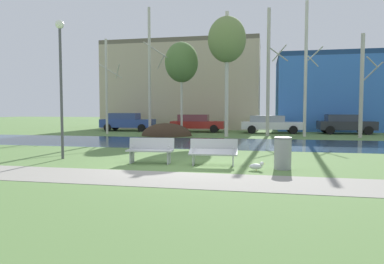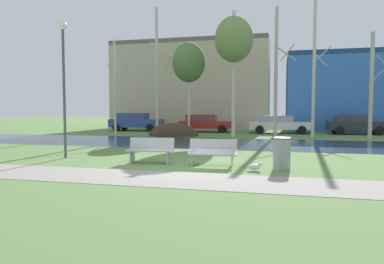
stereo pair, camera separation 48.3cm
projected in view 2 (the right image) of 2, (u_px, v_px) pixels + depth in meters
The scene contains 22 objects.
ground_plane at pixel (224, 140), 21.18m from camera, with size 120.00×120.00×0.00m, color #5B7F42.
paved_path_strip at pixel (155, 178), 9.48m from camera, with size 60.00×2.10×0.01m, color gray.
river_band at pixel (219, 143), 19.47m from camera, with size 80.00×6.55×0.01m, color #284256.
soil_mound at pixel (174, 136), 24.87m from camera, with size 3.60×2.46×1.80m, color #423021.
bench_left at pixel (150, 149), 12.22m from camera, with size 1.63×0.66×0.87m.
bench_right at pixel (213, 151), 11.70m from camera, with size 1.63×0.66×0.87m.
trash_bin at pixel (282, 153), 10.84m from camera, with size 0.55×0.55×1.00m.
seagull at pixel (255, 167), 10.66m from camera, with size 0.48×0.18×0.27m.
streetlamp at pixel (64, 67), 13.28m from camera, with size 0.32×0.32×5.16m.
birch_far_left at pixel (115, 86), 27.03m from camera, with size 1.46×2.48×7.19m.
birch_left at pixel (157, 71), 25.25m from camera, with size 1.49×2.54×9.08m.
birch_center_left at pixel (189, 63), 25.38m from camera, with size 2.40×2.40×6.74m.
birch_center at pixel (234, 40), 23.69m from camera, with size 2.58×2.58×8.45m.
birch_center_right at pixel (276, 71), 24.41m from camera, with size 1.45×2.53×8.89m.
birch_right at pixel (314, 68), 23.58m from camera, with size 1.21×1.91×9.14m.
birch_far_right at pixel (372, 85), 22.40m from camera, with size 1.37×2.15×6.76m.
parked_van_nearest_blue at pixel (136, 121), 30.73m from camera, with size 4.63×2.17×1.55m.
parked_sedan_second_red at pixel (204, 123), 29.06m from camera, with size 4.42×2.17×1.44m.
parked_hatch_third_white at pixel (279, 124), 27.45m from camera, with size 4.77×2.28×1.38m.
parked_wagon_fourth_dark at pixel (355, 124), 26.30m from camera, with size 4.14×2.08×1.48m.
building_beige_block at pixel (193, 86), 35.77m from camera, with size 15.09×7.14×8.44m.
building_blue_store at pixel (352, 93), 32.00m from camera, with size 11.56×8.88×6.69m.
Camera 2 is at (3.23, -10.94, 1.86)m, focal length 32.96 mm.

